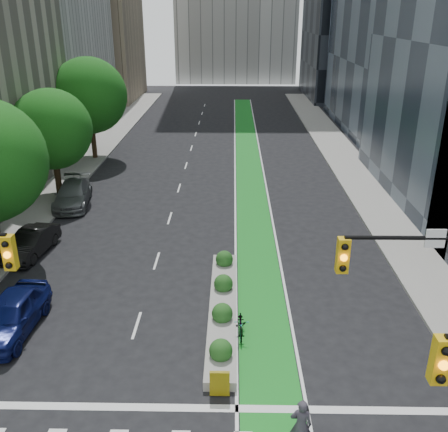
{
  "coord_description": "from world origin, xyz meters",
  "views": [
    {
      "loc": [
        1.61,
        -12.02,
        12.58
      ],
      "look_at": [
        1.18,
        11.19,
        3.0
      ],
      "focal_mm": 40.0,
      "sensor_mm": 36.0,
      "label": 1
    }
  ],
  "objects_px": {
    "bicycle": "(241,324)",
    "parked_car_left_near": "(11,315)",
    "median_planter": "(223,306)",
    "parked_car_left_far": "(73,194)",
    "cyclist": "(301,425)",
    "parked_car_left_mid": "(31,243)"
  },
  "relations": [
    {
      "from": "median_planter",
      "to": "bicycle",
      "type": "bearing_deg",
      "value": -62.75
    },
    {
      "from": "bicycle",
      "to": "parked_car_left_near",
      "type": "xyz_separation_m",
      "value": [
        -9.61,
        -0.02,
        0.37
      ]
    },
    {
      "from": "median_planter",
      "to": "parked_car_left_near",
      "type": "relative_size",
      "value": 2.11
    },
    {
      "from": "bicycle",
      "to": "parked_car_left_far",
      "type": "height_order",
      "value": "parked_car_left_far"
    },
    {
      "from": "median_planter",
      "to": "parked_car_left_near",
      "type": "height_order",
      "value": "parked_car_left_near"
    },
    {
      "from": "bicycle",
      "to": "parked_car_left_far",
      "type": "relative_size",
      "value": 0.32
    },
    {
      "from": "cyclist",
      "to": "parked_car_left_mid",
      "type": "bearing_deg",
      "value": -38.92
    },
    {
      "from": "median_planter",
      "to": "parked_car_left_mid",
      "type": "bearing_deg",
      "value": 152.26
    },
    {
      "from": "parked_car_left_near",
      "to": "parked_car_left_mid",
      "type": "xyz_separation_m",
      "value": [
        -1.89,
        7.19,
        -0.12
      ]
    },
    {
      "from": "parked_car_left_near",
      "to": "median_planter",
      "type": "bearing_deg",
      "value": 12.37
    },
    {
      "from": "cyclist",
      "to": "parked_car_left_mid",
      "type": "xyz_separation_m",
      "value": [
        -13.23,
        13.06,
        -0.21
      ]
    },
    {
      "from": "bicycle",
      "to": "parked_car_left_mid",
      "type": "xyz_separation_m",
      "value": [
        -11.5,
        7.18,
        0.25
      ]
    },
    {
      "from": "parked_car_left_far",
      "to": "cyclist",
      "type": "bearing_deg",
      "value": -65.27
    },
    {
      "from": "median_planter",
      "to": "parked_car_left_mid",
      "type": "distance_m",
      "value": 12.09
    },
    {
      "from": "parked_car_left_near",
      "to": "parked_car_left_far",
      "type": "distance_m",
      "value": 14.97
    },
    {
      "from": "median_planter",
      "to": "parked_car_left_near",
      "type": "distance_m",
      "value": 8.96
    },
    {
      "from": "median_planter",
      "to": "parked_car_left_far",
      "type": "xyz_separation_m",
      "value": [
        -10.7,
        13.28,
        0.41
      ]
    },
    {
      "from": "cyclist",
      "to": "parked_car_left_near",
      "type": "xyz_separation_m",
      "value": [
        -11.35,
        5.87,
        -0.1
      ]
    },
    {
      "from": "bicycle",
      "to": "parked_car_left_near",
      "type": "bearing_deg",
      "value": 179.33
    },
    {
      "from": "median_planter",
      "to": "parked_car_left_far",
      "type": "height_order",
      "value": "parked_car_left_far"
    },
    {
      "from": "parked_car_left_near",
      "to": "parked_car_left_far",
      "type": "bearing_deg",
      "value": 99.51
    },
    {
      "from": "bicycle",
      "to": "median_planter",
      "type": "bearing_deg",
      "value": 116.49
    }
  ]
}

